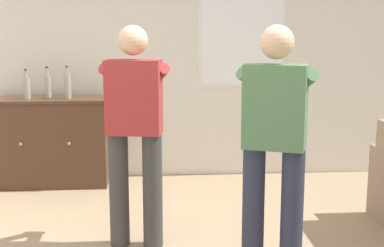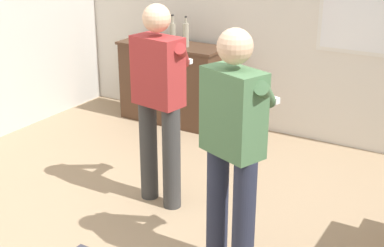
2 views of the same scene
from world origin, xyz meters
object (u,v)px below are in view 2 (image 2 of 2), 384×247
object	(u,v)px
sideboard_cabinet	(172,83)
person_standing_right	(234,144)
bottle_wine_green	(173,32)
bottle_liquor_amber	(186,35)
bottle_spirits_clear	(155,32)
person_standing_left	(159,97)

from	to	relation	value
sideboard_cabinet	person_standing_right	distance (m)	2.98
bottle_wine_green	bottle_liquor_amber	xyz separation A→B (m)	(0.22, -0.07, 0.01)
sideboard_cabinet	bottle_liquor_amber	bearing A→B (deg)	-8.55
bottle_wine_green	bottle_liquor_amber	size ratio (longest dim) A/B	0.97
bottle_spirits_clear	person_standing_right	world-z (taller)	person_standing_right
bottle_wine_green	person_standing_left	bearing A→B (deg)	-60.31
sideboard_cabinet	bottle_spirits_clear	size ratio (longest dim) A/B	4.06
sideboard_cabinet	bottle_liquor_amber	world-z (taller)	bottle_liquor_amber
sideboard_cabinet	person_standing_left	world-z (taller)	person_standing_left
person_standing_left	person_standing_right	xyz separation A→B (m)	(0.94, -0.55, 0.00)
bottle_liquor_amber	bottle_spirits_clear	bearing A→B (deg)	179.63
sideboard_cabinet	person_standing_left	xyz separation A→B (m)	(0.98, -1.68, 0.47)
bottle_spirits_clear	person_standing_left	bearing A→B (deg)	-54.41
bottle_liquor_amber	bottle_wine_green	bearing A→B (deg)	163.15
bottle_liquor_amber	person_standing_right	world-z (taller)	person_standing_right
sideboard_cabinet	person_standing_right	bearing A→B (deg)	-49.35
bottle_liquor_amber	bottle_spirits_clear	distance (m)	0.42
bottle_wine_green	bottle_spirits_clear	xyz separation A→B (m)	(-0.20, -0.06, -0.01)
person_standing_left	bottle_liquor_amber	bearing A→B (deg)	114.79
bottle_liquor_amber	person_standing_left	xyz separation A→B (m)	(0.76, -1.65, -0.13)
bottle_liquor_amber	person_standing_right	bearing A→B (deg)	-52.30
bottle_liquor_amber	person_standing_left	world-z (taller)	person_standing_left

